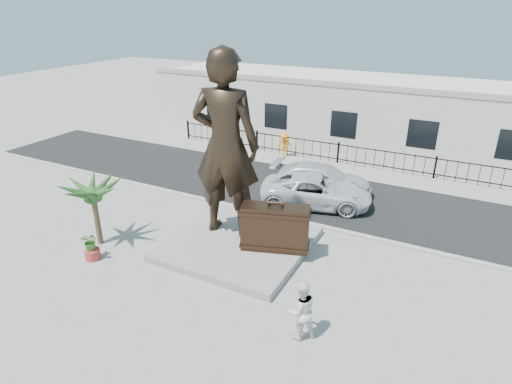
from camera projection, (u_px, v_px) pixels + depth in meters
ground at (231, 269)px, 15.61m from camera, size 100.00×100.00×0.00m
street at (309, 191)px, 22.11m from camera, size 40.00×7.00×0.01m
curb at (281, 217)px, 19.24m from camera, size 40.00×0.25×0.12m
far_sidewalk at (333, 167)px, 25.35m from camera, size 40.00×2.50×0.02m
plinth at (239, 244)px, 16.98m from camera, size 5.20×5.20×0.30m
fence at (338, 153)px, 25.77m from camera, size 22.00×0.10×1.20m
building at (359, 113)px, 28.53m from camera, size 28.00×7.00×4.40m
statue at (226, 146)px, 16.21m from camera, size 2.90×2.14×7.30m
suitcase at (275, 228)px, 16.02m from camera, size 2.65×1.54×1.78m
tourist at (301, 310)px, 12.10m from camera, size 1.15×1.15×1.88m
car_white at (316, 191)px, 20.29m from camera, size 5.64×3.67×1.44m
car_silver at (322, 179)px, 21.62m from camera, size 5.27×2.69×1.47m
worker at (284, 145)px, 26.72m from camera, size 1.09×0.75×1.54m
palm_tree at (101, 243)px, 17.31m from camera, size 1.80×1.80×3.20m
planter at (93, 254)px, 16.17m from camera, size 0.56×0.56×0.40m
shrub at (90, 242)px, 15.95m from camera, size 0.72×0.65×0.70m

